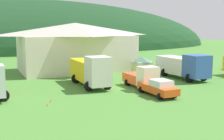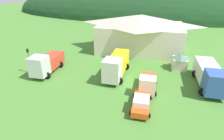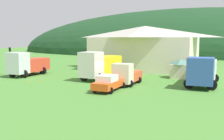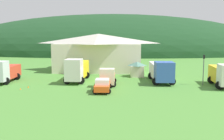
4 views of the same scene
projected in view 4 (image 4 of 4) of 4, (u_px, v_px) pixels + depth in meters
ground_plane at (81, 84)px, 37.60m from camera, size 200.00×200.00×0.00m
forested_hill_backdrop at (109, 52)px, 108.21m from camera, size 137.17×60.00×31.17m
depot_building at (99, 52)px, 51.97m from camera, size 17.64×11.55×7.36m
play_shed_cream at (137, 69)px, 44.29m from camera, size 2.44×2.66×2.57m
tow_truck_silver at (4, 71)px, 38.65m from camera, size 3.28×7.02×3.40m
flatbed_truck_yellow at (77, 69)px, 39.75m from camera, size 3.16×8.32×3.65m
light_truck_cream at (108, 77)px, 36.38m from camera, size 2.55×4.99×2.56m
box_truck_blue at (161, 71)px, 39.08m from camera, size 3.50×8.54×3.34m
heavy_rig_striped at (224, 74)px, 35.40m from camera, size 3.50×7.16×3.30m
service_pickup_orange at (102, 85)px, 32.63m from camera, size 2.35×5.00×1.66m
traffic_light_east at (204, 67)px, 36.45m from camera, size 0.20×0.32×4.33m
traffic_cone_near_pickup at (20, 90)px, 33.76m from camera, size 0.36×0.36×0.46m
traffic_cone_mid_row at (28, 88)px, 34.97m from camera, size 0.36×0.36×0.58m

